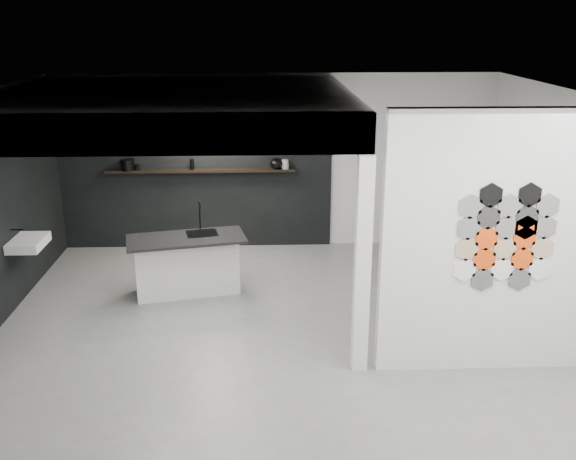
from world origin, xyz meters
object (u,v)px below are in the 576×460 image
Objects in this scene: partition_panel at (499,245)px; kettle at (276,164)px; wall_basin at (28,243)px; utensil_cup at (137,167)px; kitchen_island at (187,264)px; stockpot at (128,165)px; glass_bowl at (285,166)px; bottle_dark at (192,164)px; glass_vase at (285,164)px.

partition_panel is 13.74× the size of kettle.
utensil_cup reaches higher than wall_basin.
kitchen_island is at bearing -62.48° from utensil_cup.
kitchen_island is 2.31m from stockpot.
wall_basin is 4.00m from glass_bowl.
kitchen_island is (-3.48, 2.07, -0.98)m from partition_panel.
partition_panel reaches higher than stockpot.
kettle is 1.68× the size of glass_bowl.
kettle is at bearing 180.00° from glass_bowl.
kettle reaches higher than kitchen_island.
utensil_cup is at bearing 62.94° from wall_basin.
partition_panel reaches higher than wall_basin.
partition_panel is 5.98m from stockpot.
glass_bowl reaches higher than wall_basin.
stockpot is at bearing 180.00° from glass_bowl.
bottle_dark is 0.86m from utensil_cup.
wall_basin is at bearing 175.75° from kitchen_island.
partition_panel is 5.86m from utensil_cup.
partition_panel is 4.39m from glass_vase.
bottle_dark reaches higher than glass_vase.
stockpot is at bearing 180.00° from utensil_cup.
glass_vase is at bearing 31.35° from wall_basin.
wall_basin is 4.06× the size of glass_vase.
bottle_dark is at bearing 180.00° from glass_bowl.
stockpot reaches higher than utensil_cup.
wall_basin is 7.00× the size of utensil_cup.
glass_bowl reaches higher than kitchen_island.
kettle is 2.38× the size of utensil_cup.
glass_bowl is 0.03m from glass_vase.
glass_bowl is (3.39, 2.07, 0.51)m from wall_basin.
kitchen_island is 8.19× the size of kettle.
partition_panel is at bearing -18.23° from wall_basin.
glass_vase is (2.48, 0.00, -0.01)m from stockpot.
kitchen_island is at bearing -128.04° from glass_bowl.
kettle is (2.34, 0.00, 0.00)m from stockpot.
kettle reaches higher than glass_bowl.
glass_vase reaches higher than kitchen_island.
bottle_dark is at bearing 80.20° from kitchen_island.
partition_panel is at bearing -40.29° from stockpot.
kettle is at bearing 119.82° from partition_panel.
kettle reaches higher than wall_basin.
wall_basin is at bearing -167.06° from kettle.
kitchen_island is 2.46m from glass_bowl.
glass_vase is at bearing 0.00° from glass_bowl.
utensil_cup is at bearing 180.00° from bottle_dark.
kettle is (-2.21, 3.87, 0.01)m from partition_panel.
stockpot is at bearing 160.51° from kettle.
partition_panel is 4.67× the size of wall_basin.
glass_vase is 1.73× the size of utensil_cup.
partition_panel reaches higher than utensil_cup.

